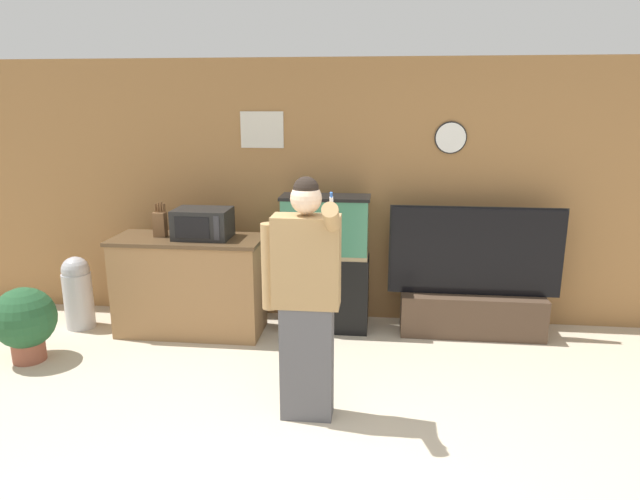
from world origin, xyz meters
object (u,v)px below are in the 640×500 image
at_px(person_standing, 305,297).
at_px(potted_plant, 25,321).
at_px(microwave, 203,223).
at_px(tv_on_stand, 472,298).
at_px(aquarium_on_stand, 325,264).
at_px(counter_island, 190,285).
at_px(trash_bin, 78,291).
at_px(knife_block, 160,223).

relative_size(person_standing, potted_plant, 2.62).
bearing_deg(microwave, tv_on_stand, 5.27).
relative_size(aquarium_on_stand, person_standing, 0.77).
xyz_separation_m(aquarium_on_stand, tv_on_stand, (1.42, 0.02, -0.30)).
relative_size(counter_island, potted_plant, 2.16).
distance_m(aquarium_on_stand, tv_on_stand, 1.45).
bearing_deg(counter_island, trash_bin, -179.15).
bearing_deg(tv_on_stand, potted_plant, -165.22).
bearing_deg(trash_bin, aquarium_on_stand, 5.85).
xyz_separation_m(microwave, potted_plant, (-1.36, -0.80, -0.72)).
bearing_deg(person_standing, aquarium_on_stand, 91.01).
height_order(counter_island, tv_on_stand, tv_on_stand).
xyz_separation_m(counter_island, potted_plant, (-1.21, -0.79, -0.10)).
xyz_separation_m(aquarium_on_stand, trash_bin, (-2.43, -0.25, -0.29)).
distance_m(tv_on_stand, potted_plant, 4.05).
bearing_deg(potted_plant, trash_bin, 85.49).
xyz_separation_m(potted_plant, trash_bin, (0.06, 0.77, 0.00)).
bearing_deg(counter_island, microwave, 4.43).
height_order(person_standing, potted_plant, person_standing).
xyz_separation_m(counter_island, aquarium_on_stand, (1.29, 0.23, 0.19)).
height_order(aquarium_on_stand, potted_plant, aquarium_on_stand).
xyz_separation_m(aquarium_on_stand, person_standing, (0.03, -1.64, 0.23)).
bearing_deg(tv_on_stand, microwave, -174.73).
relative_size(knife_block, tv_on_stand, 0.20).
relative_size(knife_block, person_standing, 0.19).
height_order(knife_block, potted_plant, knife_block).
height_order(person_standing, trash_bin, person_standing).
distance_m(knife_block, person_standing, 2.14).
bearing_deg(aquarium_on_stand, counter_island, -169.77).
height_order(counter_island, potted_plant, counter_island).
distance_m(microwave, knife_block, 0.42).
distance_m(tv_on_stand, person_standing, 2.23).
relative_size(tv_on_stand, person_standing, 0.94).
bearing_deg(trash_bin, potted_plant, -94.51).
distance_m(counter_island, person_standing, 1.97).
distance_m(counter_island, potted_plant, 1.44).
relative_size(tv_on_stand, potted_plant, 2.46).
bearing_deg(potted_plant, knife_block, 40.90).
height_order(microwave, trash_bin, microwave).
relative_size(aquarium_on_stand, trash_bin, 1.83).
bearing_deg(trash_bin, counter_island, 0.85).
relative_size(aquarium_on_stand, potted_plant, 2.02).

